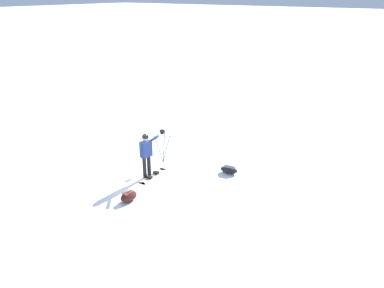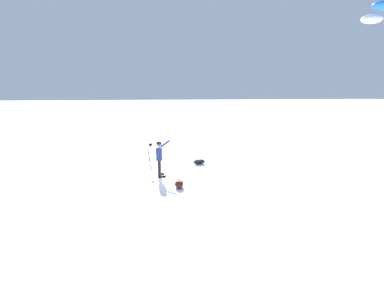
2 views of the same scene
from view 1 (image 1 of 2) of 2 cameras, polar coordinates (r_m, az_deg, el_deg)
ground_plane at (r=14.00m, az=-6.75°, el=-5.45°), size 300.00×300.00×0.00m
snowboarder at (r=13.82m, az=-6.93°, el=-1.05°), size 0.47×0.69×1.73m
snowboard at (r=14.25m, az=-5.93°, el=-4.79°), size 1.73×0.44×0.10m
gear_bag_large at (r=12.72m, az=-9.53°, el=-7.76°), size 0.66×0.45×0.33m
camera_tripod at (r=14.97m, az=-4.46°, el=0.70°), size 0.63×0.55×1.39m
gear_bag_small at (r=14.43m, az=5.59°, el=-3.87°), size 0.44×0.71×0.27m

